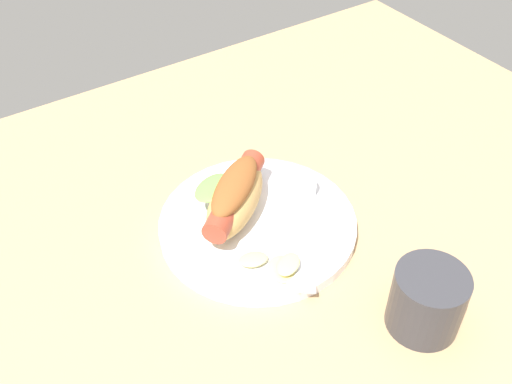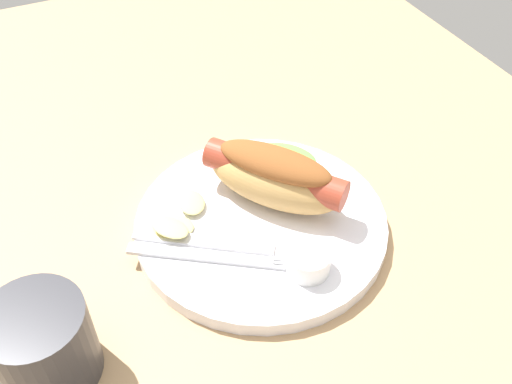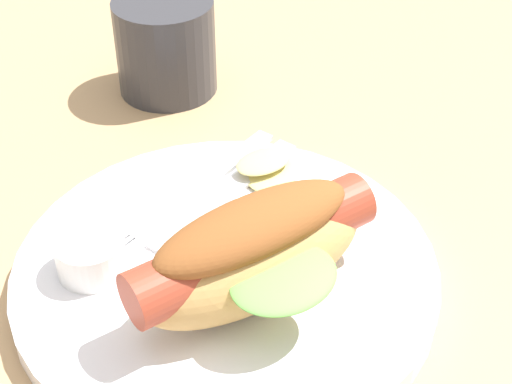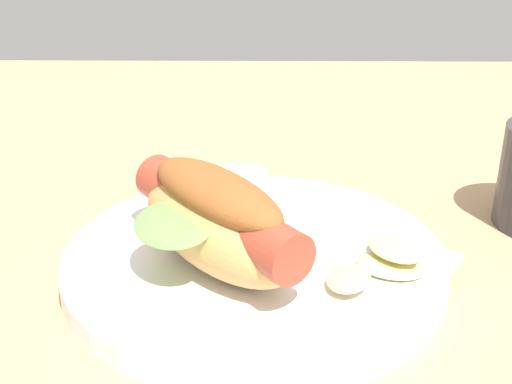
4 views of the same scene
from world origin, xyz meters
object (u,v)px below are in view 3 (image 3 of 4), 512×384
(hot_dog, at_px, (254,251))
(sauce_ramekin, at_px, (91,256))
(drinking_cup, at_px, (166,46))
(knife, at_px, (226,193))
(fork, at_px, (193,192))
(plate, at_px, (226,273))
(chips_pile, at_px, (278,177))

(hot_dog, height_order, sauce_ramekin, hot_dog)
(drinking_cup, bearing_deg, hot_dog, 110.05)
(sauce_ramekin, xyz_separation_m, drinking_cup, (-0.01, -0.23, 0.01))
(hot_dog, relative_size, drinking_cup, 1.81)
(knife, relative_size, drinking_cup, 1.72)
(hot_dog, relative_size, fork, 0.97)
(plate, height_order, hot_dog, hot_dog)
(hot_dog, relative_size, knife, 1.05)
(knife, height_order, drinking_cup, drinking_cup)
(sauce_ramekin, distance_m, chips_pile, 0.14)
(knife, height_order, chips_pile, chips_pile)
(knife, bearing_deg, plate, 39.19)
(fork, xyz_separation_m, chips_pile, (-0.06, -0.02, 0.00))
(chips_pile, distance_m, drinking_cup, 0.17)
(chips_pile, bearing_deg, drinking_cup, -55.62)
(sauce_ramekin, distance_m, fork, 0.09)
(knife, relative_size, chips_pile, 1.88)
(knife, xyz_separation_m, drinking_cup, (0.06, -0.16, 0.02))
(chips_pile, bearing_deg, knife, 24.14)
(fork, relative_size, drinking_cup, 1.87)
(sauce_ramekin, height_order, fork, sauce_ramekin)
(knife, bearing_deg, hot_dog, 49.58)
(hot_dog, height_order, knife, hot_dog)
(plate, xyz_separation_m, hot_dog, (-0.02, 0.02, 0.04))
(plate, distance_m, knife, 0.07)
(plate, distance_m, fork, 0.07)
(fork, distance_m, chips_pile, 0.06)
(sauce_ramekin, distance_m, drinking_cup, 0.23)
(plate, height_order, sauce_ramekin, sauce_ramekin)
(hot_dog, xyz_separation_m, fork, (0.05, -0.09, -0.03))
(plate, xyz_separation_m, sauce_ramekin, (0.08, 0.01, 0.02))
(plate, relative_size, sauce_ramekin, 6.22)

